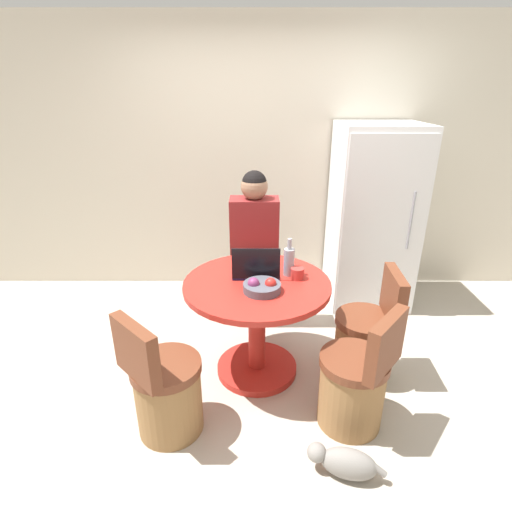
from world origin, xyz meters
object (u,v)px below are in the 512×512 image
object	(u,v)px
bottle	(288,261)
cat	(344,462)
chair_right_side	(364,341)
fruit_bowl	(261,287)
laptop	(255,269)
dining_table	(256,314)
chair_near_right_corner	(354,385)
chair_near_left_corner	(165,392)
person_seated	(253,241)
refrigerator	(371,218)

from	to	relation	value
bottle	cat	xyz separation A→B (m)	(0.25, -1.00, -0.76)
chair_right_side	fruit_bowl	bearing A→B (deg)	-79.80
laptop	chair_right_side	bearing A→B (deg)	169.97
dining_table	fruit_bowl	bearing A→B (deg)	-76.69
chair_near_right_corner	cat	world-z (taller)	chair_near_right_corner
fruit_bowl	cat	size ratio (longest dim) A/B	0.58
bottle	chair_near_left_corner	bearing A→B (deg)	-139.15
person_seated	fruit_bowl	xyz separation A→B (m)	(0.05, -0.87, 0.02)
bottle	person_seated	bearing A→B (deg)	111.65
laptop	chair_near_right_corner	bearing A→B (deg)	134.96
chair_right_side	cat	world-z (taller)	chair_right_side
laptop	fruit_bowl	world-z (taller)	laptop
refrigerator	chair_right_side	size ratio (longest dim) A/B	2.03
chair_right_side	chair_near_left_corner	bearing A→B (deg)	-65.90
chair_right_side	cat	distance (m)	0.92
chair_near_left_corner	laptop	size ratio (longest dim) A/B	2.54
chair_right_side	chair_near_left_corner	xyz separation A→B (m)	(-1.33, -0.52, 0.00)
chair_right_side	cat	xyz separation A→B (m)	(-0.31, -0.85, -0.20)
refrigerator	cat	distance (m)	2.24
refrigerator	fruit_bowl	xyz separation A→B (m)	(-1.05, -1.27, -0.06)
laptop	cat	distance (m)	1.30
chair_near_left_corner	bottle	size ratio (longest dim) A/B	3.05
dining_table	chair_near_left_corner	bearing A→B (deg)	-134.59
chair_right_side	bottle	world-z (taller)	bottle
dining_table	chair_near_right_corner	world-z (taller)	chair_near_right_corner
chair_near_left_corner	laptop	distance (m)	0.99
chair_right_side	bottle	size ratio (longest dim) A/B	3.05
refrigerator	dining_table	bearing A→B (deg)	-133.70
fruit_bowl	bottle	size ratio (longest dim) A/B	0.91
chair_near_left_corner	chair_near_right_corner	xyz separation A→B (m)	(1.15, 0.05, 0.00)
chair_near_left_corner	cat	world-z (taller)	chair_near_left_corner
laptop	fruit_bowl	distance (m)	0.24
person_seated	bottle	world-z (taller)	person_seated
chair_right_side	person_seated	size ratio (longest dim) A/B	0.61
cat	chair_near_right_corner	bearing A→B (deg)	-92.67
chair_near_left_corner	laptop	xyz separation A→B (m)	(0.54, 0.66, 0.51)
person_seated	bottle	xyz separation A→B (m)	(0.25, -0.62, 0.09)
fruit_bowl	refrigerator	bearing A→B (deg)	50.36
chair_near_right_corner	person_seated	distance (m)	1.46
refrigerator	laptop	distance (m)	1.51
chair_right_side	person_seated	world-z (taller)	person_seated
chair_near_left_corner	bottle	world-z (taller)	bottle
refrigerator	fruit_bowl	bearing A→B (deg)	-129.64
fruit_bowl	person_seated	bearing A→B (deg)	93.46
chair_near_right_corner	laptop	world-z (taller)	laptop
chair_near_right_corner	cat	xyz separation A→B (m)	(-0.12, -0.38, -0.20)
chair_near_left_corner	laptop	bearing A→B (deg)	-84.87
person_seated	dining_table	bearing A→B (deg)	91.59
chair_near_left_corner	chair_near_right_corner	bearing A→B (deg)	-132.78
chair_near_left_corner	person_seated	size ratio (longest dim) A/B	0.61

